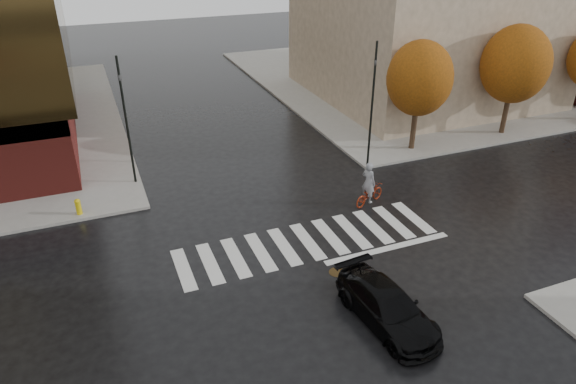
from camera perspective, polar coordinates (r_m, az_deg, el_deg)
name	(u,v)px	position (r m, az deg, el deg)	size (l,w,h in m)	color
ground	(312,247)	(22.34, 2.71, -6.15)	(120.00, 120.00, 0.00)	black
sidewalk_ne	(429,76)	(49.11, 15.36, 12.36)	(30.00, 30.00, 0.15)	gray
crosswalk	(308,241)	(22.71, 2.18, -5.48)	(12.00, 3.00, 0.01)	silver
tree_ne_a	(420,79)	(31.09, 14.42, 12.11)	(3.80, 3.80, 6.50)	#311E16
tree_ne_b	(515,64)	(35.54, 23.95, 12.83)	(4.20, 4.20, 6.89)	#311E16
sedan	(387,306)	(18.55, 10.95, -12.38)	(1.85, 4.56, 1.32)	black
cyclist	(369,190)	(25.56, 8.99, 0.24)	(2.09, 1.38, 2.24)	maroon
traffic_light_nw	(125,115)	(27.19, -17.63, 8.18)	(0.19, 0.16, 6.69)	black
traffic_light_ne	(373,98)	(28.34, 9.38, 10.24)	(0.20, 0.22, 6.92)	black
fire_hydrant	(78,206)	(26.16, -22.29, -1.42)	(0.28, 0.28, 0.80)	gold
manhole	(337,272)	(20.95, 5.45, -8.86)	(0.65, 0.65, 0.01)	#443218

